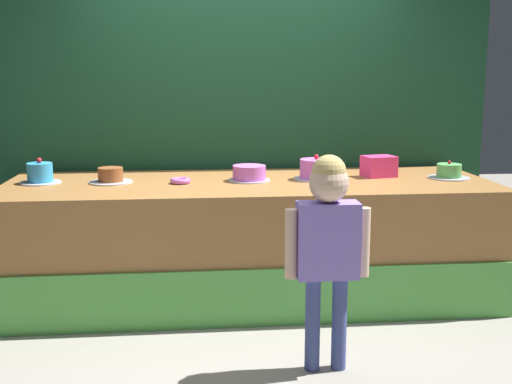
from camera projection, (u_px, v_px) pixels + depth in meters
The scene contains 11 objects.
ground_plane at pixel (258, 326), 4.14m from camera, with size 12.00×12.00×0.00m, color gray.
stage_platform at pixel (250, 239), 4.65m from camera, with size 3.48×1.22×0.86m.
curtain_backdrop at pixel (242, 112), 5.17m from camera, with size 4.06×0.08×2.63m, color #19472D.
child_figure at pixel (328, 234), 3.40m from camera, with size 0.46×0.21×1.20m.
pink_box at pixel (379, 166), 4.77m from camera, with size 0.23×0.18×0.16m, color #F83783.
donut at pixel (180, 181), 4.48m from camera, with size 0.15×0.15×0.04m, color #CC66D8.
cake_far_left at pixel (40, 174), 4.48m from camera, with size 0.29×0.29×0.18m.
cake_left at pixel (111, 176), 4.51m from camera, with size 0.31×0.31×0.11m.
cake_center at pixel (249, 174), 4.58m from camera, with size 0.30×0.30×0.11m.
cake_right at pixel (316, 170), 4.64m from camera, with size 0.33×0.33×0.18m.
cake_far_right at pixel (449, 172), 4.70m from camera, with size 0.31×0.31×0.13m.
Camera 1 is at (-0.40, -3.90, 1.62)m, focal length 44.64 mm.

